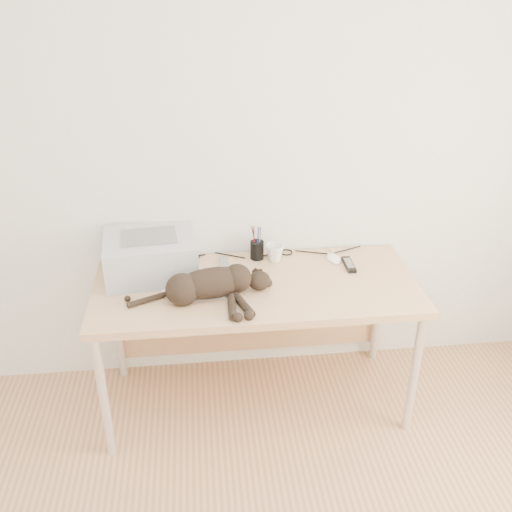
{
  "coord_description": "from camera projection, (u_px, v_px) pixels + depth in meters",
  "views": [
    {
      "loc": [
        -0.27,
        -1.03,
        2.16
      ],
      "look_at": [
        -0.01,
        1.34,
        0.92
      ],
      "focal_mm": 40.0,
      "sensor_mm": 36.0,
      "label": 1
    }
  ],
  "objects": [
    {
      "name": "wall_back",
      "position": [
        248.0,
        152.0,
        2.87
      ],
      "size": [
        3.5,
        0.0,
        3.5
      ],
      "primitive_type": "plane",
      "rotation": [
        1.57,
        0.0,
        0.0
      ],
      "color": "silver",
      "rests_on": "floor"
    },
    {
      "name": "desk",
      "position": [
        254.0,
        298.0,
        2.95
      ],
      "size": [
        1.6,
        0.7,
        0.74
      ],
      "color": "tan",
      "rests_on": "floor"
    },
    {
      "name": "printer",
      "position": [
        151.0,
        255.0,
        2.86
      ],
      "size": [
        0.48,
        0.42,
        0.21
      ],
      "color": "#ACACB1",
      "rests_on": "desk"
    },
    {
      "name": "papers",
      "position": [
        200.0,
        287.0,
        2.78
      ],
      "size": [
        0.38,
        0.28,
        0.01
      ],
      "color": "white",
      "rests_on": "desk"
    },
    {
      "name": "cat",
      "position": [
        208.0,
        286.0,
        2.66
      ],
      "size": [
        0.69,
        0.33,
        0.16
      ],
      "rotation": [
        0.0,
        0.0,
        0.18
      ],
      "color": "black",
      "rests_on": "desk"
    },
    {
      "name": "mug",
      "position": [
        275.0,
        253.0,
        3.01
      ],
      "size": [
        0.14,
        0.14,
        0.09
      ],
      "primitive_type": "imported",
      "rotation": [
        0.0,
        0.0,
        0.89
      ],
      "color": "white",
      "rests_on": "desk"
    },
    {
      "name": "pen_cup",
      "position": [
        257.0,
        250.0,
        3.03
      ],
      "size": [
        0.07,
        0.07,
        0.19
      ],
      "color": "black",
      "rests_on": "desk"
    },
    {
      "name": "remote_grey",
      "position": [
        224.0,
        264.0,
        2.98
      ],
      "size": [
        0.05,
        0.16,
        0.02
      ],
      "primitive_type": "cube",
      "rotation": [
        0.0,
        0.0,
        -0.03
      ],
      "color": "slate",
      "rests_on": "desk"
    },
    {
      "name": "remote_black",
      "position": [
        349.0,
        265.0,
        2.97
      ],
      "size": [
        0.05,
        0.16,
        0.02
      ],
      "primitive_type": "cube",
      "rotation": [
        0.0,
        0.0,
        -0.01
      ],
      "color": "black",
      "rests_on": "desk"
    },
    {
      "name": "mouse",
      "position": [
        334.0,
        257.0,
        3.03
      ],
      "size": [
        0.09,
        0.13,
        0.04
      ],
      "primitive_type": "ellipsoid",
      "rotation": [
        0.0,
        0.0,
        0.19
      ],
      "color": "white",
      "rests_on": "desk"
    },
    {
      "name": "cable_tangle",
      "position": [
        250.0,
        254.0,
        3.08
      ],
      "size": [
        1.36,
        0.07,
        0.01
      ],
      "primitive_type": null,
      "color": "black",
      "rests_on": "desk"
    }
  ]
}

